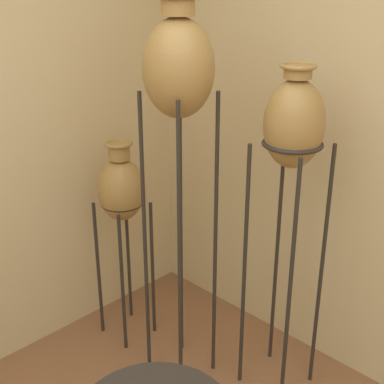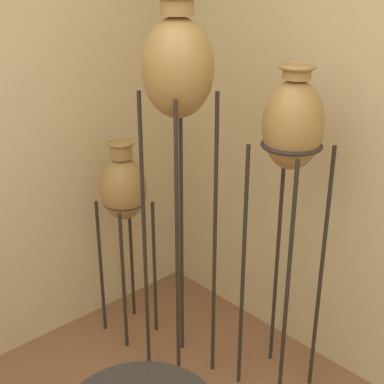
# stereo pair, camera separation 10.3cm
# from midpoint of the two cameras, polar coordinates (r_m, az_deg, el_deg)

# --- Properties ---
(vase_stand_tall) EXTENTS (0.33, 0.33, 1.97)m
(vase_stand_tall) POSITION_cam_midpoint_polar(r_m,az_deg,el_deg) (2.43, -0.28, 12.30)
(vase_stand_tall) COLOR #28231E
(vase_stand_tall) RESTS_ON ground_plane
(vase_stand_medium) EXTENTS (0.29, 0.29, 1.70)m
(vase_stand_medium) POSITION_cam_midpoint_polar(r_m,az_deg,el_deg) (2.43, 11.86, 6.02)
(vase_stand_medium) COLOR #28231E
(vase_stand_medium) RESTS_ON ground_plane
(vase_stand_short) EXTENTS (0.26, 0.26, 1.22)m
(vase_stand_short) POSITION_cam_midpoint_polar(r_m,az_deg,el_deg) (2.99, -6.34, 0.11)
(vase_stand_short) COLOR #28231E
(vase_stand_short) RESTS_ON ground_plane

